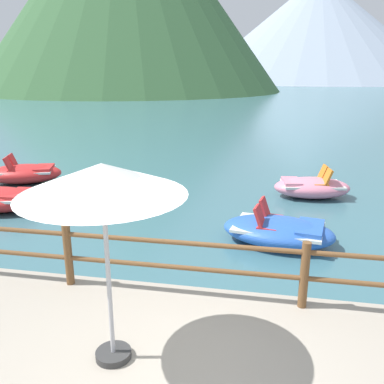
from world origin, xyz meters
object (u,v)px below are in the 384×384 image
object	(u,v)px
beach_umbrella	(102,182)
pedal_boat_6	(311,187)
pedal_boat_5	(279,231)
pedal_boat_2	(24,173)

from	to	relation	value
beach_umbrella	pedal_boat_6	world-z (taller)	beach_umbrella
pedal_boat_5	beach_umbrella	bearing A→B (deg)	-112.92
pedal_boat_2	pedal_boat_6	distance (m)	8.95
pedal_boat_5	pedal_boat_6	xyz separation A→B (m)	(0.97, 3.50, 0.01)
pedal_boat_2	beach_umbrella	bearing A→B (deg)	-52.46
pedal_boat_6	beach_umbrella	bearing A→B (deg)	-109.74
beach_umbrella	pedal_boat_5	bearing A→B (deg)	67.08
pedal_boat_2	pedal_boat_5	distance (m)	8.68
beach_umbrella	pedal_boat_6	size ratio (longest dim) A/B	0.99
beach_umbrella	pedal_boat_2	bearing A→B (deg)	127.54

